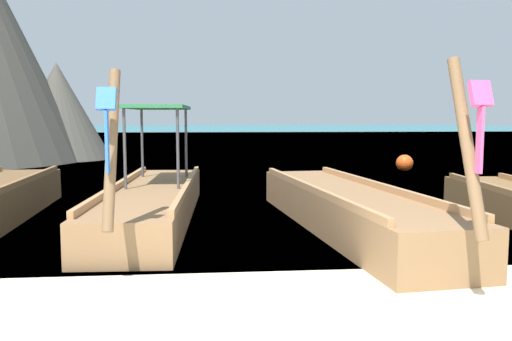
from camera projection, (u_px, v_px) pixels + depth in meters
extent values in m
plane|color=#147A89|center=(215.00, 132.00, 65.45)|extent=(120.00, 120.00, 0.00)
cube|color=brown|center=(11.00, 186.00, 8.28)|extent=(0.41, 6.01, 0.10)
cube|color=olive|center=(154.00, 204.00, 8.97)|extent=(1.44, 6.10, 0.56)
cube|color=#AF7F52|center=(119.00, 185.00, 8.90)|extent=(0.26, 5.58, 0.10)
cube|color=#AF7F52|center=(188.00, 185.00, 8.97)|extent=(0.26, 5.58, 0.10)
cylinder|color=brown|center=(111.00, 148.00, 5.69)|extent=(0.14, 0.72, 1.75)
cube|color=blue|center=(106.00, 99.00, 5.46)|extent=(0.20, 0.14, 0.25)
cube|color=blue|center=(107.00, 142.00, 5.48)|extent=(0.03, 0.08, 0.65)
cylinder|color=#4C4C51|center=(125.00, 149.00, 8.70)|extent=(0.05, 0.05, 1.34)
cylinder|color=#4C4C51|center=(178.00, 149.00, 8.75)|extent=(0.05, 0.05, 1.34)
cylinder|color=#4C4C51|center=(142.00, 143.00, 10.50)|extent=(0.05, 0.05, 1.34)
cylinder|color=#4C4C51|center=(186.00, 143.00, 10.55)|extent=(0.05, 0.05, 1.34)
cube|color=#2D844C|center=(158.00, 107.00, 9.55)|extent=(1.13, 2.05, 0.06)
cube|color=olive|center=(346.00, 210.00, 8.26)|extent=(1.87, 6.13, 0.61)
cube|color=#AF7F52|center=(311.00, 188.00, 8.11)|extent=(0.67, 5.52, 0.10)
cube|color=#AF7F52|center=(381.00, 186.00, 8.33)|extent=(0.67, 5.52, 0.10)
cylinder|color=brown|center=(467.00, 146.00, 5.05)|extent=(0.20, 0.72, 1.76)
cube|color=#F24C8C|center=(480.00, 94.00, 4.84)|extent=(0.21, 0.16, 0.25)
cube|color=#F24C8C|center=(480.00, 140.00, 4.86)|extent=(0.04, 0.08, 0.62)
cone|color=#4E4B43|center=(58.00, 111.00, 22.03)|extent=(4.29, 4.29, 4.03)
sphere|color=#EA5119|center=(405.00, 163.00, 17.00)|extent=(0.55, 0.55, 0.55)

